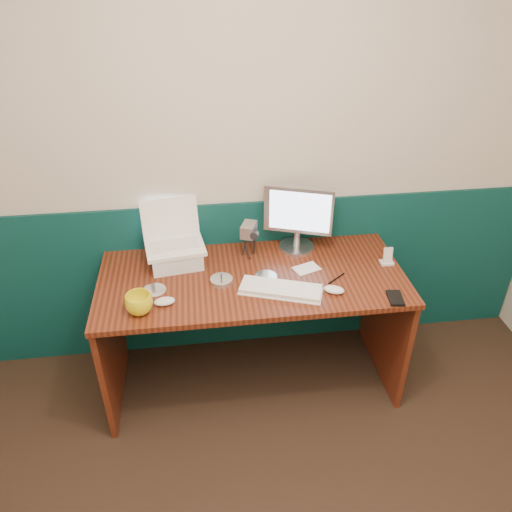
{
  "coord_description": "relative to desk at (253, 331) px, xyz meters",
  "views": [
    {
      "loc": [
        -0.3,
        -0.75,
        2.24
      ],
      "look_at": [
        -0.04,
        1.23,
        0.97
      ],
      "focal_mm": 35.0,
      "sensor_mm": 36.0,
      "label": 1
    }
  ],
  "objects": [
    {
      "name": "back_wall",
      "position": [
        0.04,
        0.37,
        0.88
      ],
      "size": [
        3.5,
        0.04,
        2.5
      ],
      "primitive_type": "cube",
      "color": "beige",
      "rests_on": "ground"
    },
    {
      "name": "laptop",
      "position": [
        -0.39,
        0.18,
        0.59
      ],
      "size": [
        0.34,
        0.28,
        0.26
      ],
      "primitive_type": null,
      "rotation": [
        0.0,
        0.0,
        0.14
      ],
      "color": "white",
      "rests_on": "laptop_riser"
    },
    {
      "name": "monitor",
      "position": [
        0.28,
        0.25,
        0.56
      ],
      "size": [
        0.39,
        0.23,
        0.37
      ],
      "primitive_type": null,
      "rotation": [
        0.0,
        0.0,
        -0.34
      ],
      "color": "#B8B8BD",
      "rests_on": "desk"
    },
    {
      "name": "camcorder",
      "position": [
        0.01,
        0.2,
        0.48
      ],
      "size": [
        0.14,
        0.16,
        0.21
      ],
      "primitive_type": null,
      "rotation": [
        0.0,
        0.0,
        -0.37
      ],
      "color": "#AAAAAF",
      "rests_on": "desk"
    },
    {
      "name": "mouse_right",
      "position": [
        0.39,
        -0.19,
        0.39
      ],
      "size": [
        0.12,
        0.1,
        0.03
      ],
      "primitive_type": "ellipsoid",
      "rotation": [
        0.0,
        0.0,
        -0.41
      ],
      "color": "white",
      "rests_on": "desk"
    },
    {
      "name": "pda",
      "position": [
        0.67,
        -0.29,
        0.38
      ],
      "size": [
        0.08,
        0.13,
        0.01
      ],
      "primitive_type": "cube",
      "rotation": [
        0.0,
        0.0,
        -0.14
      ],
      "color": "black",
      "rests_on": "desk"
    },
    {
      "name": "wainscot",
      "position": [
        0.04,
        0.36,
        0.12
      ],
      "size": [
        3.48,
        0.02,
        1.0
      ],
      "primitive_type": "cube",
      "color": "#083535",
      "rests_on": "ground"
    },
    {
      "name": "cd_loose_b",
      "position": [
        0.07,
        -0.01,
        0.38
      ],
      "size": [
        0.12,
        0.12,
        0.0
      ],
      "primitive_type": "cylinder",
      "color": "#ADB4BD",
      "rests_on": "desk"
    },
    {
      "name": "mouse_left",
      "position": [
        -0.45,
        -0.18,
        0.39
      ],
      "size": [
        0.11,
        0.07,
        0.03
      ],
      "primitive_type": "ellipsoid",
      "rotation": [
        0.0,
        0.0,
        0.11
      ],
      "color": "silver",
      "rests_on": "desk"
    },
    {
      "name": "music_player",
      "position": [
        0.74,
        0.03,
        0.43
      ],
      "size": [
        0.05,
        0.02,
        0.08
      ],
      "primitive_type": "cube",
      "rotation": [
        -0.17,
        0.0,
        -0.01
      ],
      "color": "silver",
      "rests_on": "dock"
    },
    {
      "name": "laptop_riser",
      "position": [
        -0.39,
        0.18,
        0.42
      ],
      "size": [
        0.3,
        0.26,
        0.09
      ],
      "primitive_type": "cube",
      "rotation": [
        0.0,
        0.0,
        0.14
      ],
      "color": "white",
      "rests_on": "desk"
    },
    {
      "name": "mug",
      "position": [
        -0.56,
        -0.23,
        0.43
      ],
      "size": [
        0.13,
        0.13,
        0.1
      ],
      "primitive_type": "imported",
      "rotation": [
        0.0,
        0.0,
        -0.04
      ],
      "color": "yellow",
      "rests_on": "desk"
    },
    {
      "name": "dock",
      "position": [
        0.74,
        0.03,
        0.38
      ],
      "size": [
        0.07,
        0.05,
        0.01
      ],
      "primitive_type": "cube",
      "rotation": [
        0.0,
        0.0,
        -0.01
      ],
      "color": "silver",
      "rests_on": "desk"
    },
    {
      "name": "cd_loose_a",
      "position": [
        -0.5,
        -0.06,
        0.38
      ],
      "size": [
        0.12,
        0.12,
        0.0
      ],
      "primitive_type": "cylinder",
      "color": "silver",
      "rests_on": "desk"
    },
    {
      "name": "papers",
      "position": [
        0.3,
        0.03,
        0.38
      ],
      "size": [
        0.16,
        0.13,
        0.0
      ],
      "primitive_type": "cube",
      "rotation": [
        0.0,
        0.0,
        0.36
      ],
      "color": "silver",
      "rests_on": "desk"
    },
    {
      "name": "keyboard",
      "position": [
        0.12,
        -0.15,
        0.39
      ],
      "size": [
        0.42,
        0.26,
        0.02
      ],
      "primitive_type": "cube",
      "rotation": [
        0.0,
        0.0,
        -0.34
      ],
      "color": "white",
      "rests_on": "desk"
    },
    {
      "name": "pen",
      "position": [
        0.43,
        -0.08,
        0.38
      ],
      "size": [
        0.11,
        0.09,
        0.01
      ],
      "primitive_type": "cylinder",
      "rotation": [
        0.0,
        1.57,
        0.66
      ],
      "color": "black",
      "rests_on": "desk"
    },
    {
      "name": "cd_spindle",
      "position": [
        -0.16,
        -0.03,
        0.39
      ],
      "size": [
        0.12,
        0.12,
        0.02
      ],
      "primitive_type": "cylinder",
      "color": "silver",
      "rests_on": "desk"
    },
    {
      "name": "desk",
      "position": [
        0.0,
        0.0,
        0.0
      ],
      "size": [
        1.6,
        0.7,
        0.75
      ],
      "primitive_type": "cube",
      "color": "#3B180A",
      "rests_on": "ground"
    }
  ]
}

